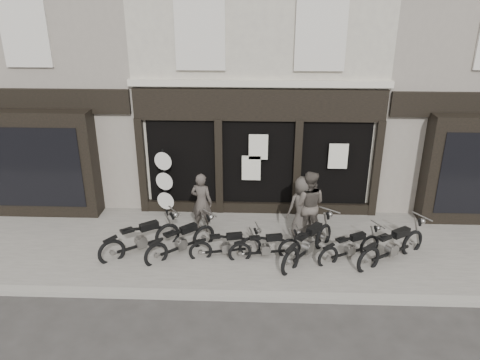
{
  "coord_description": "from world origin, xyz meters",
  "views": [
    {
      "loc": [
        -0.03,
        -9.96,
        6.54
      ],
      "look_at": [
        -0.48,
        1.6,
        1.71
      ],
      "focal_mm": 35.0,
      "sensor_mm": 36.0,
      "label": 1
    }
  ],
  "objects_px": {
    "man_centre": "(308,204)",
    "man_right": "(302,207)",
    "motorcycle_1": "(182,243)",
    "motorcycle_2": "(226,247)",
    "motorcycle_5": "(350,249)",
    "man_left": "(202,202)",
    "motorcycle_0": "(141,241)",
    "advert_sign_post": "(165,186)",
    "motorcycle_3": "(266,249)",
    "motorcycle_4": "(308,246)",
    "motorcycle_6": "(392,249)"
  },
  "relations": [
    {
      "from": "motorcycle_2",
      "to": "motorcycle_3",
      "type": "relative_size",
      "value": 0.99
    },
    {
      "from": "advert_sign_post",
      "to": "motorcycle_5",
      "type": "bearing_deg",
      "value": -6.29
    },
    {
      "from": "man_right",
      "to": "advert_sign_post",
      "type": "relative_size",
      "value": 0.78
    },
    {
      "from": "motorcycle_1",
      "to": "motorcycle_4",
      "type": "xyz_separation_m",
      "value": [
        3.24,
        -0.08,
        0.04
      ]
    },
    {
      "from": "motorcycle_0",
      "to": "advert_sign_post",
      "type": "bearing_deg",
      "value": 47.05
    },
    {
      "from": "motorcycle_6",
      "to": "motorcycle_1",
      "type": "bearing_deg",
      "value": 144.9
    },
    {
      "from": "motorcycle_4",
      "to": "motorcycle_6",
      "type": "relative_size",
      "value": 0.97
    },
    {
      "from": "motorcycle_5",
      "to": "man_left",
      "type": "height_order",
      "value": "man_left"
    },
    {
      "from": "motorcycle_2",
      "to": "man_centre",
      "type": "xyz_separation_m",
      "value": [
        2.15,
        1.13,
        0.71
      ]
    },
    {
      "from": "motorcycle_4",
      "to": "motorcycle_5",
      "type": "distance_m",
      "value": 1.06
    },
    {
      "from": "motorcycle_4",
      "to": "motorcycle_3",
      "type": "bearing_deg",
      "value": 129.69
    },
    {
      "from": "motorcycle_1",
      "to": "motorcycle_2",
      "type": "xyz_separation_m",
      "value": [
        1.17,
        -0.09,
        -0.05
      ]
    },
    {
      "from": "motorcycle_1",
      "to": "man_centre",
      "type": "bearing_deg",
      "value": -23.76
    },
    {
      "from": "motorcycle_3",
      "to": "man_right",
      "type": "height_order",
      "value": "man_right"
    },
    {
      "from": "motorcycle_1",
      "to": "motorcycle_6",
      "type": "height_order",
      "value": "motorcycle_6"
    },
    {
      "from": "motorcycle_0",
      "to": "motorcycle_2",
      "type": "distance_m",
      "value": 2.22
    },
    {
      "from": "motorcycle_2",
      "to": "motorcycle_4",
      "type": "xyz_separation_m",
      "value": [
        2.08,
        0.01,
        0.08
      ]
    },
    {
      "from": "motorcycle_1",
      "to": "man_left",
      "type": "xyz_separation_m",
      "value": [
        0.39,
        1.26,
        0.57
      ]
    },
    {
      "from": "motorcycle_6",
      "to": "man_centre",
      "type": "xyz_separation_m",
      "value": [
        -2.02,
        1.17,
        0.63
      ]
    },
    {
      "from": "motorcycle_2",
      "to": "motorcycle_6",
      "type": "height_order",
      "value": "motorcycle_6"
    },
    {
      "from": "motorcycle_4",
      "to": "man_left",
      "type": "bearing_deg",
      "value": 101.91
    },
    {
      "from": "man_centre",
      "to": "advert_sign_post",
      "type": "bearing_deg",
      "value": -3.09
    },
    {
      "from": "motorcycle_6",
      "to": "man_centre",
      "type": "height_order",
      "value": "man_centre"
    },
    {
      "from": "motorcycle_4",
      "to": "man_right",
      "type": "bearing_deg",
      "value": 41.36
    },
    {
      "from": "motorcycle_1",
      "to": "man_right",
      "type": "relative_size",
      "value": 1.01
    },
    {
      "from": "motorcycle_5",
      "to": "motorcycle_2",
      "type": "bearing_deg",
      "value": 152.31
    },
    {
      "from": "motorcycle_1",
      "to": "motorcycle_2",
      "type": "height_order",
      "value": "motorcycle_1"
    },
    {
      "from": "motorcycle_1",
      "to": "motorcycle_4",
      "type": "distance_m",
      "value": 3.25
    },
    {
      "from": "motorcycle_2",
      "to": "advert_sign_post",
      "type": "height_order",
      "value": "advert_sign_post"
    },
    {
      "from": "motorcycle_0",
      "to": "motorcycle_1",
      "type": "relative_size",
      "value": 1.12
    },
    {
      "from": "motorcycle_0",
      "to": "man_centre",
      "type": "height_order",
      "value": "man_centre"
    },
    {
      "from": "motorcycle_0",
      "to": "man_right",
      "type": "bearing_deg",
      "value": -21.64
    },
    {
      "from": "motorcycle_2",
      "to": "man_left",
      "type": "bearing_deg",
      "value": 107.67
    },
    {
      "from": "motorcycle_1",
      "to": "man_right",
      "type": "xyz_separation_m",
      "value": [
        3.16,
        1.06,
        0.58
      ]
    },
    {
      "from": "motorcycle_0",
      "to": "motorcycle_3",
      "type": "distance_m",
      "value": 3.23
    },
    {
      "from": "motorcycle_3",
      "to": "advert_sign_post",
      "type": "distance_m",
      "value": 3.75
    },
    {
      "from": "motorcycle_1",
      "to": "motorcycle_6",
      "type": "xyz_separation_m",
      "value": [
        5.33,
        -0.13,
        0.04
      ]
    },
    {
      "from": "motorcycle_0",
      "to": "motorcycle_4",
      "type": "bearing_deg",
      "value": -36.77
    },
    {
      "from": "motorcycle_1",
      "to": "motorcycle_4",
      "type": "relative_size",
      "value": 0.88
    },
    {
      "from": "motorcycle_1",
      "to": "man_left",
      "type": "distance_m",
      "value": 1.44
    },
    {
      "from": "motorcycle_0",
      "to": "motorcycle_2",
      "type": "height_order",
      "value": "motorcycle_0"
    },
    {
      "from": "motorcycle_2",
      "to": "motorcycle_5",
      "type": "xyz_separation_m",
      "value": [
        3.14,
        0.02,
        0.01
      ]
    },
    {
      "from": "man_centre",
      "to": "man_right",
      "type": "distance_m",
      "value": 0.18
    },
    {
      "from": "motorcycle_3",
      "to": "motorcycle_1",
      "type": "bearing_deg",
      "value": 165.63
    },
    {
      "from": "man_left",
      "to": "man_right",
      "type": "relative_size",
      "value": 0.99
    },
    {
      "from": "motorcycle_1",
      "to": "advert_sign_post",
      "type": "bearing_deg",
      "value": 69.52
    },
    {
      "from": "man_centre",
      "to": "man_right",
      "type": "xyz_separation_m",
      "value": [
        -0.16,
        0.02,
        -0.09
      ]
    },
    {
      "from": "motorcycle_5",
      "to": "motorcycle_6",
      "type": "relative_size",
      "value": 0.86
    },
    {
      "from": "motorcycle_2",
      "to": "man_centre",
      "type": "bearing_deg",
      "value": 15.51
    },
    {
      "from": "motorcycle_2",
      "to": "man_right",
      "type": "xyz_separation_m",
      "value": [
        1.99,
        1.15,
        0.63
      ]
    }
  ]
}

